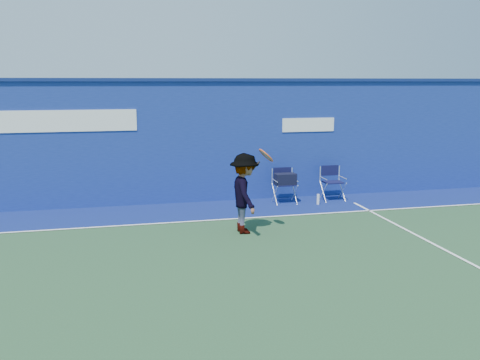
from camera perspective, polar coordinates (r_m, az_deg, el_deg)
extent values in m
plane|color=#254528|center=(8.06, -4.53, -10.84)|extent=(80.00, 80.00, 0.00)
cube|color=navy|center=(12.74, -8.09, 4.14)|extent=(24.00, 0.40, 3.00)
cube|color=navy|center=(12.66, -8.27, 11.08)|extent=(24.00, 0.50, 0.08)
cube|color=white|center=(12.59, -21.89, 6.12)|extent=(4.50, 0.02, 0.50)
cube|color=white|center=(13.29, 7.69, 6.16)|extent=(1.40, 0.02, 0.35)
cube|color=navy|center=(11.94, -7.43, -3.61)|extent=(24.00, 1.80, 0.01)
cube|color=white|center=(11.07, -6.98, -4.72)|extent=(24.00, 0.06, 0.01)
cube|color=#0F1037|center=(12.69, 5.05, -0.51)|extent=(0.46, 0.39, 0.03)
cube|color=silver|center=(12.87, 4.75, 0.51)|extent=(0.52, 0.02, 0.38)
cube|color=#0F1037|center=(12.86, 4.76, 0.84)|extent=(0.46, 0.02, 0.27)
cube|color=black|center=(12.64, 5.10, 0.09)|extent=(0.52, 0.30, 0.28)
cube|color=#0F1037|center=(13.15, 10.40, -0.24)|extent=(0.46, 0.39, 0.03)
cube|color=silver|center=(13.32, 10.04, 0.75)|extent=(0.52, 0.02, 0.38)
cube|color=#0F1037|center=(13.31, 10.05, 1.07)|extent=(0.46, 0.02, 0.27)
cylinder|color=white|center=(12.71, 8.77, -2.16)|extent=(0.07, 0.07, 0.27)
imported|color=#EA4738|center=(10.11, 0.53, -1.52)|extent=(0.61, 1.05, 1.61)
torus|color=#C4491A|center=(9.96, 2.94, 2.77)|extent=(0.32, 0.39, 0.28)
cylinder|color=gray|center=(9.96, 2.94, 2.77)|extent=(0.25, 0.33, 0.22)
cylinder|color=black|center=(9.96, 1.57, 1.37)|extent=(0.27, 0.06, 0.27)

